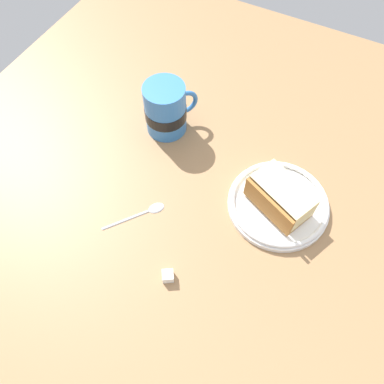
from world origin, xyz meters
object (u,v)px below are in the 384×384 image
(tea_mug, at_px, (166,109))
(teaspoon, at_px, (147,211))
(small_plate, at_px, (278,204))
(sugar_cube, at_px, (168,276))
(cake_slice, at_px, (280,197))

(tea_mug, xyz_separation_m, teaspoon, (-0.06, 0.19, -0.05))
(teaspoon, bearing_deg, tea_mug, -71.50)
(tea_mug, bearing_deg, teaspoon, 108.50)
(small_plate, distance_m, sugar_cube, 0.24)
(tea_mug, height_order, sugar_cube, tea_mug)
(sugar_cube, bearing_deg, cake_slice, -118.11)
(small_plate, bearing_deg, sugar_cube, 61.93)
(cake_slice, height_order, tea_mug, tea_mug)
(small_plate, bearing_deg, teaspoon, 30.16)
(cake_slice, xyz_separation_m, sugar_cube, (0.11, 0.21, -0.03))
(sugar_cube, bearing_deg, tea_mug, -60.60)
(tea_mug, bearing_deg, sugar_cube, 119.40)
(small_plate, distance_m, cake_slice, 0.03)
(cake_slice, relative_size, sugar_cube, 6.96)
(cake_slice, xyz_separation_m, teaspoon, (0.20, 0.12, -0.03))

